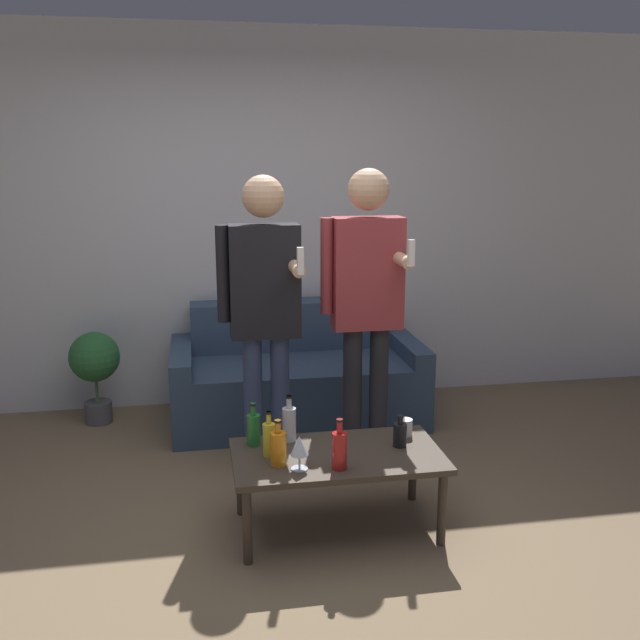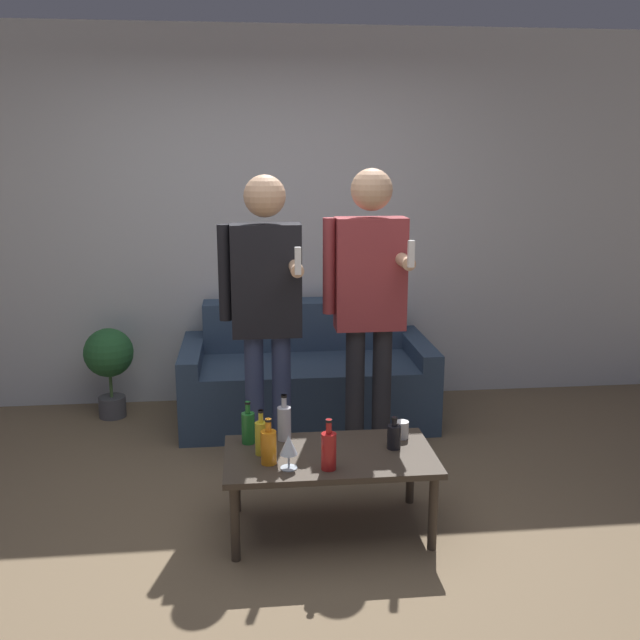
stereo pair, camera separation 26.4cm
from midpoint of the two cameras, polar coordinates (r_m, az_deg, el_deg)
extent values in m
plane|color=#756047|center=(3.62, -4.73, -17.36)|extent=(16.00, 16.00, 0.00)
cube|color=silver|center=(5.25, -7.23, 7.83)|extent=(8.00, 0.06, 2.70)
cube|color=#334760|center=(4.90, -3.19, -6.05)|extent=(1.44, 0.62, 0.44)
cube|color=#334760|center=(5.25, -3.78, -2.70)|extent=(1.44, 0.24, 0.79)
cube|color=#334760|center=(4.97, -12.46, -5.37)|extent=(0.14, 0.86, 0.55)
cube|color=#334760|center=(5.14, 5.42, -4.48)|extent=(0.14, 0.86, 0.55)
cube|color=#3D3328|center=(3.55, -0.78, -10.86)|extent=(1.03, 0.57, 0.03)
cylinder|color=#3D3328|center=(3.40, -8.16, -16.03)|extent=(0.04, 0.04, 0.38)
cylinder|color=#3D3328|center=(3.54, 7.57, -14.76)|extent=(0.04, 0.04, 0.38)
cylinder|color=#3D3328|center=(3.81, -8.42, -12.61)|extent=(0.04, 0.04, 0.38)
cylinder|color=#3D3328|center=(3.93, 5.49, -11.65)|extent=(0.04, 0.04, 0.38)
cylinder|color=#B21E1E|center=(3.35, -0.73, -10.46)|extent=(0.07, 0.07, 0.18)
cylinder|color=#B21E1E|center=(3.30, -0.73, -8.52)|extent=(0.03, 0.03, 0.07)
cylinder|color=black|center=(3.29, -0.73, -8.06)|extent=(0.03, 0.03, 0.01)
cylinder|color=orange|center=(3.41, -5.62, -10.25)|extent=(0.08, 0.08, 0.16)
cylinder|color=orange|center=(3.36, -5.66, -8.50)|extent=(0.03, 0.03, 0.06)
cylinder|color=black|center=(3.35, -5.67, -8.10)|extent=(0.03, 0.03, 0.01)
cylinder|color=black|center=(3.61, 4.30, -9.19)|extent=(0.07, 0.07, 0.12)
cylinder|color=black|center=(3.58, 4.33, -7.98)|extent=(0.03, 0.03, 0.05)
cylinder|color=black|center=(3.57, 4.33, -7.73)|extent=(0.03, 0.03, 0.01)
cylinder|color=silver|center=(3.67, -4.56, -8.35)|extent=(0.07, 0.07, 0.17)
cylinder|color=silver|center=(3.62, -4.60, -6.59)|extent=(0.03, 0.03, 0.07)
cylinder|color=black|center=(3.62, -4.61, -6.17)|extent=(0.03, 0.03, 0.01)
cylinder|color=yellow|center=(3.50, -6.29, -9.55)|extent=(0.06, 0.06, 0.16)
cylinder|color=yellow|center=(3.46, -6.34, -7.81)|extent=(0.02, 0.02, 0.06)
cylinder|color=black|center=(3.45, -6.35, -7.41)|extent=(0.03, 0.03, 0.01)
cylinder|color=#23752D|center=(3.64, -7.44, -8.75)|extent=(0.07, 0.07, 0.16)
cylinder|color=#23752D|center=(3.60, -7.49, -7.11)|extent=(0.03, 0.03, 0.06)
cylinder|color=black|center=(3.59, -7.50, -6.74)|extent=(0.03, 0.03, 0.01)
cylinder|color=silver|center=(3.39, -3.94, -11.81)|extent=(0.08, 0.08, 0.01)
cylinder|color=silver|center=(3.37, -3.95, -11.26)|extent=(0.01, 0.01, 0.07)
cone|color=silver|center=(3.34, -3.97, -10.02)|extent=(0.08, 0.08, 0.09)
cylinder|color=white|center=(3.74, 4.83, -8.58)|extent=(0.07, 0.07, 0.09)
cylinder|color=navy|center=(4.14, -7.19, -6.96)|extent=(0.11, 0.11, 0.84)
cylinder|color=navy|center=(4.15, -5.04, -6.86)|extent=(0.11, 0.11, 0.84)
cube|color=black|center=(3.95, -6.37, 3.09)|extent=(0.39, 0.17, 0.63)
sphere|color=tan|center=(3.89, -6.55, 9.80)|extent=(0.23, 0.23, 0.23)
cylinder|color=black|center=(3.93, -9.71, 3.63)|extent=(0.07, 0.07, 0.53)
cylinder|color=tan|center=(3.81, -3.95, 4.20)|extent=(0.07, 0.27, 0.07)
cube|color=white|center=(3.64, -3.68, 4.72)|extent=(0.03, 0.03, 0.14)
cylinder|color=#232328|center=(4.23, 0.80, -6.26)|extent=(0.11, 0.11, 0.85)
cylinder|color=#232328|center=(4.27, 2.92, -6.13)|extent=(0.11, 0.11, 0.85)
cube|color=#933338|center=(4.06, 1.94, 3.74)|extent=(0.40, 0.18, 0.64)
sphere|color=tan|center=(4.01, 2.00, 10.40)|extent=(0.23, 0.23, 0.23)
cylinder|color=#933338|center=(4.01, -1.35, 4.32)|extent=(0.07, 0.07, 0.54)
cylinder|color=tan|center=(3.95, 4.65, 4.83)|extent=(0.07, 0.28, 0.07)
cube|color=white|center=(3.78, 5.31, 5.35)|extent=(0.03, 0.03, 0.14)
cylinder|color=#4C4C51|center=(5.28, -18.69, -7.00)|extent=(0.19, 0.19, 0.15)
cylinder|color=#476B38|center=(5.22, -18.84, -5.17)|extent=(0.02, 0.02, 0.21)
sphere|color=#286633|center=(5.16, -19.03, -2.82)|extent=(0.34, 0.34, 0.34)
camera|label=1|loc=(0.13, -91.95, -0.47)|focal=40.00mm
camera|label=2|loc=(0.13, 88.05, 0.47)|focal=40.00mm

